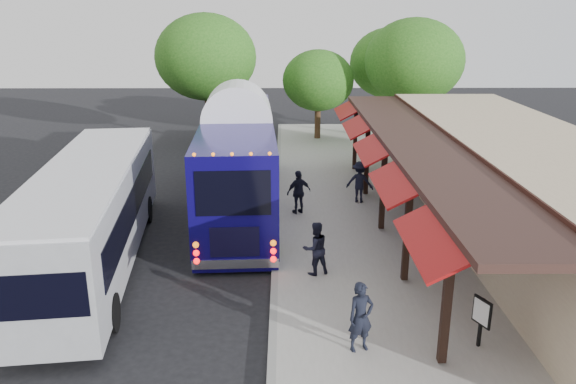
% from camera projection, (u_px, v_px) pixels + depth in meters
% --- Properties ---
extents(ground, '(90.00, 90.00, 0.00)m').
position_uv_depth(ground, '(273.00, 286.00, 16.18)').
color(ground, black).
rests_on(ground, ground).
extents(sidewalk, '(10.00, 40.00, 0.15)m').
position_uv_depth(sidewalk, '(415.00, 232.00, 20.01)').
color(sidewalk, '#9E9B93').
rests_on(sidewalk, ground).
extents(curb, '(0.20, 40.00, 0.16)m').
position_uv_depth(curb, '(276.00, 232.00, 19.97)').
color(curb, gray).
rests_on(curb, ground).
extents(station_shelter, '(8.15, 20.00, 3.60)m').
position_uv_depth(station_shelter, '(515.00, 184.00, 19.49)').
color(station_shelter, tan).
rests_on(station_shelter, ground).
extents(coach_bus, '(3.29, 12.57, 3.99)m').
position_uv_depth(coach_bus, '(239.00, 157.00, 21.97)').
color(coach_bus, '#0E0756').
rests_on(coach_bus, ground).
extents(city_bus, '(3.92, 12.02, 3.17)m').
position_uv_depth(city_bus, '(91.00, 211.00, 17.16)').
color(city_bus, '#909398').
rests_on(city_bus, ground).
extents(ped_a, '(0.71, 0.58, 1.67)m').
position_uv_depth(ped_a, '(361.00, 317.00, 12.65)').
color(ped_a, black).
rests_on(ped_a, sidewalk).
extents(ped_b, '(0.96, 0.87, 1.62)m').
position_uv_depth(ped_b, '(315.00, 248.00, 16.40)').
color(ped_b, black).
rests_on(ped_b, sidewalk).
extents(ped_c, '(1.07, 0.80, 1.69)m').
position_uv_depth(ped_c, '(299.00, 192.00, 21.43)').
color(ped_c, black).
rests_on(ped_c, sidewalk).
extents(ped_d, '(1.24, 0.93, 1.70)m').
position_uv_depth(ped_d, '(360.00, 182.00, 22.71)').
color(ped_d, black).
rests_on(ped_d, sidewalk).
extents(sign_board, '(0.27, 0.52, 1.22)m').
position_uv_depth(sign_board, '(482.00, 314.00, 12.77)').
color(sign_board, black).
rests_on(sign_board, sidewalk).
extents(tree_left, '(4.29, 4.29, 5.49)m').
position_uv_depth(tree_left, '(318.00, 81.00, 33.64)').
color(tree_left, '#382314').
rests_on(tree_left, ground).
extents(tree_mid, '(5.25, 5.25, 6.72)m').
position_uv_depth(tree_mid, '(391.00, 63.00, 35.71)').
color(tree_mid, '#382314').
rests_on(tree_mid, ground).
extents(tree_right, '(5.72, 5.72, 7.33)m').
position_uv_depth(tree_right, '(414.00, 61.00, 32.31)').
color(tree_right, '#382314').
rests_on(tree_right, ground).
extents(tree_far, '(5.93, 5.93, 7.59)m').
position_uv_depth(tree_far, '(206.00, 57.00, 32.84)').
color(tree_far, '#382314').
rests_on(tree_far, ground).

